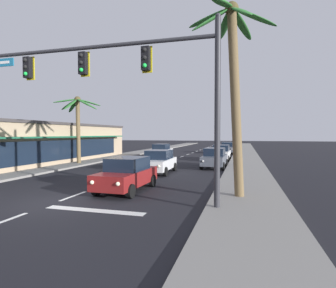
# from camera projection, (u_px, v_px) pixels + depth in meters

# --- Properties ---
(ground_plane) EXTENTS (220.00, 220.00, 0.00)m
(ground_plane) POSITION_uv_depth(u_px,v_px,m) (55.00, 203.00, 11.52)
(ground_plane) COLOR black
(sidewalk_right) EXTENTS (3.20, 110.00, 0.14)m
(sidewalk_right) POSITION_uv_depth(u_px,v_px,m) (246.00, 161.00, 28.72)
(sidewalk_right) COLOR gray
(sidewalk_right) RESTS_ON ground
(sidewalk_left) EXTENTS (3.20, 110.00, 0.14)m
(sidewalk_left) POSITION_uv_depth(u_px,v_px,m) (110.00, 158.00, 32.85)
(sidewalk_left) COLOR gray
(sidewalk_left) RESTS_ON ground
(lane_markings) EXTENTS (4.28, 86.93, 0.01)m
(lane_markings) POSITION_uv_depth(u_px,v_px,m) (176.00, 160.00, 30.32)
(lane_markings) COLOR silver
(lane_markings) RESTS_ON ground
(traffic_signal_mast) EXTENTS (11.37, 0.41, 7.27)m
(traffic_signal_mast) POSITION_uv_depth(u_px,v_px,m) (123.00, 75.00, 11.14)
(traffic_signal_mast) COLOR #2D2D33
(traffic_signal_mast) RESTS_ON ground
(sedan_lead_at_stop_bar) EXTENTS (2.03, 4.48, 1.68)m
(sedan_lead_at_stop_bar) POSITION_uv_depth(u_px,v_px,m) (127.00, 174.00, 13.94)
(sedan_lead_at_stop_bar) COLOR maroon
(sedan_lead_at_stop_bar) RESTS_ON ground
(sedan_third_in_queue) EXTENTS (2.03, 4.48, 1.68)m
(sedan_third_in_queue) POSITION_uv_depth(u_px,v_px,m) (159.00, 161.00, 20.32)
(sedan_third_in_queue) COLOR silver
(sedan_third_in_queue) RESTS_ON ground
(sedan_oncoming_far) EXTENTS (1.96, 4.46, 1.68)m
(sedan_oncoming_far) POSITION_uv_depth(u_px,v_px,m) (161.00, 151.00, 33.27)
(sedan_oncoming_far) COLOR silver
(sedan_oncoming_far) RESTS_ON ground
(sedan_parked_nearest_kerb) EXTENTS (2.04, 4.49, 1.68)m
(sedan_parked_nearest_kerb) POSITION_uv_depth(u_px,v_px,m) (228.00, 148.00, 40.46)
(sedan_parked_nearest_kerb) COLOR #4C515B
(sedan_parked_nearest_kerb) RESTS_ON ground
(sedan_parked_mid_kerb) EXTENTS (2.03, 4.48, 1.68)m
(sedan_parked_mid_kerb) POSITION_uv_depth(u_px,v_px,m) (221.00, 153.00, 30.10)
(sedan_parked_mid_kerb) COLOR silver
(sedan_parked_mid_kerb) RESTS_ON ground
(sedan_parked_far_kerb) EXTENTS (2.02, 4.48, 1.68)m
(sedan_parked_far_kerb) POSITION_uv_depth(u_px,v_px,m) (214.00, 158.00, 23.43)
(sedan_parked_far_kerb) COLOR #4C515B
(sedan_parked_far_kerb) RESTS_ON ground
(palm_left_second) EXTENTS (4.05, 4.14, 6.41)m
(palm_left_second) POSITION_uv_depth(u_px,v_px,m) (78.00, 115.00, 26.03)
(palm_left_second) COLOR brown
(palm_left_second) RESTS_ON ground
(palm_right_nearest) EXTENTS (4.00, 3.99, 8.60)m
(palm_right_nearest) POSITION_uv_depth(u_px,v_px,m) (233.00, 66.00, 12.04)
(palm_right_nearest) COLOR brown
(palm_right_nearest) RESTS_ON ground
(storefront_strip_left) EXTENTS (8.51, 26.13, 3.96)m
(storefront_strip_left) POSITION_uv_depth(u_px,v_px,m) (29.00, 143.00, 26.43)
(storefront_strip_left) COLOR tan
(storefront_strip_left) RESTS_ON ground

